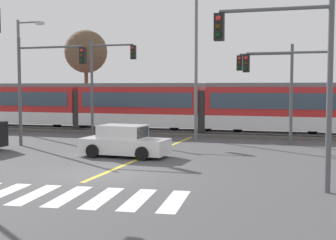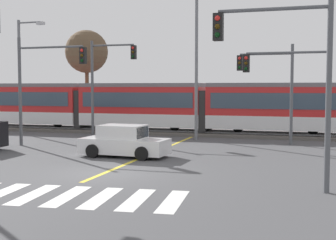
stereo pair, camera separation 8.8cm
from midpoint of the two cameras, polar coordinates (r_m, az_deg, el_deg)
name	(u,v)px [view 2 (the right image)]	position (r m, az deg, el deg)	size (l,w,h in m)	color
ground_plane	(104,173)	(18.34, -7.72, -6.47)	(200.00, 200.00, 0.00)	#474749
track_bed	(199,133)	(33.15, 3.82, -1.58)	(120.00, 4.00, 0.18)	#56514C
rail_near	(196,132)	(32.44, 3.53, -1.45)	(120.00, 0.08, 0.10)	#939399
rail_far	(201,130)	(33.84, 4.10, -1.23)	(120.00, 0.08, 0.10)	#939399
light_rail_tram	(142,105)	(34.24, -3.08, 1.88)	(28.00, 2.64, 3.43)	silver
crosswalk_stripe_2	(2,193)	(15.78, -19.46, -8.37)	(0.56, 2.80, 0.01)	silver
crosswalk_stripe_3	(34,194)	(15.26, -15.87, -8.72)	(0.56, 2.80, 0.01)	silver
crosswalk_stripe_4	(67,196)	(14.79, -12.03, -9.06)	(0.56, 2.80, 0.01)	silver
crosswalk_stripe_5	(101,198)	(14.40, -7.95, -9.37)	(0.56, 2.80, 0.01)	silver
crosswalk_stripe_6	(137,199)	(14.09, -3.66, -9.64)	(0.56, 2.80, 0.01)	silver
crosswalk_stripe_7	(173,201)	(13.85, 0.80, -9.87)	(0.56, 2.80, 0.01)	silver
lane_centre_line	(154,153)	(23.80, -1.66, -4.00)	(0.20, 15.60, 0.01)	gold
sedan_crossing	(124,142)	(22.51, -5.26, -2.69)	(4.27, 2.05, 1.52)	silver
traffic_light_near_right	(289,61)	(15.42, 14.69, 6.93)	(3.75, 0.38, 6.37)	#515459
traffic_light_far_right	(272,80)	(27.91, 12.70, 4.82)	(3.25, 0.38, 5.79)	#515459
traffic_light_mid_left	(42,75)	(27.08, -15.05, 5.33)	(4.25, 0.38, 6.12)	#515459
traffic_light_mid_right	(297,80)	(23.92, 15.55, 4.72)	(4.25, 0.38, 5.58)	#515459
traffic_light_far_left	(106,73)	(31.55, -7.47, 5.65)	(3.25, 0.38, 6.43)	#515459
street_lamp_west	(22,69)	(34.83, -17.29, 5.93)	(2.14, 0.28, 8.04)	slate
street_lamp_centre	(200,56)	(29.62, 3.97, 7.78)	(2.36, 0.28, 9.32)	slate
bare_tree_far_west	(87,52)	(40.58, -9.83, 8.16)	(3.62, 3.62, 8.14)	brown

